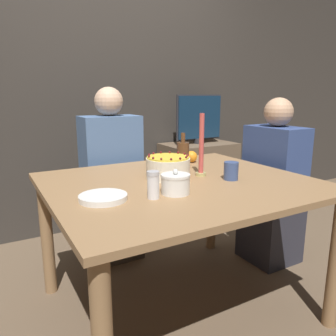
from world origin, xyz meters
The scene contains 15 objects.
ground_plane centered at (0.00, 0.00, 0.00)m, with size 12.00×12.00×0.00m, color brown.
wall_behind centered at (0.00, 1.40, 1.30)m, with size 8.00×0.05×2.60m.
dining_table centered at (0.00, 0.00, 0.64)m, with size 1.33×1.15×0.74m.
cake centered at (-0.02, 0.09, 0.80)m, with size 0.24×0.24×0.13m.
sugar_bowl centered at (-0.14, -0.18, 0.78)m, with size 0.13×0.13×0.11m.
sugar_shaker centered at (-0.25, -0.19, 0.80)m, with size 0.05×0.05×0.12m.
plate_stack centered at (-0.45, -0.11, 0.75)m, with size 0.21×0.21×0.02m.
candle centered at (0.16, 0.04, 0.88)m, with size 0.06×0.06×0.34m.
bottle centered at (0.20, 0.29, 0.82)m, with size 0.08×0.08×0.21m.
cup centered at (0.25, -0.11, 0.79)m, with size 0.08×0.08×0.09m.
orange_fruit_0 centered at (0.31, 0.37, 0.78)m, with size 0.08×0.08×0.08m.
person_man_blue_shirt centered at (-0.10, 0.77, 0.53)m, with size 0.40×0.34×1.23m.
person_woman_floral centered at (0.86, 0.16, 0.50)m, with size 0.34×0.40×1.16m.
side_cabinet centered at (0.91, 1.15, 0.36)m, with size 0.69×0.42×0.72m.
tv_monitor centered at (0.91, 1.15, 0.96)m, with size 0.49×0.10×0.45m.
Camera 1 is at (-0.86, -1.40, 1.18)m, focal length 35.00 mm.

